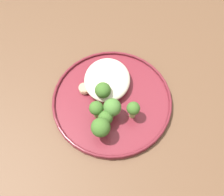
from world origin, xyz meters
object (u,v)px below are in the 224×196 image
Objects in this scene: dinner_plate at (112,100)px; broccoli_floret_right_tilted at (101,128)px; seared_scallop_rear_pale at (110,64)px; broccoli_floret_tall_stalk at (96,109)px; broccoli_floret_small_sprig at (103,91)px; broccoli_floret_rear_charred at (112,108)px; broccoli_floret_near_rim at (105,118)px; broccoli_floret_center_pile at (133,109)px; seared_scallop_tilted_round at (99,78)px; seared_scallop_front_small at (120,70)px; seared_scallop_tiny_bay at (107,83)px; seared_scallop_right_edge at (85,87)px.

dinner_plate is 4.57× the size of broccoli_floret_right_tilted.
broccoli_floret_tall_stalk reaches higher than seared_scallop_rear_pale.
broccoli_floret_small_sprig is 0.09m from broccoli_floret_right_tilted.
broccoli_floret_rear_charred is at bearing -84.65° from broccoli_floret_tall_stalk.
broccoli_floret_near_rim is at bearing 147.68° from broccoli_floret_rear_charred.
broccoli_floret_right_tilted is at bearing -179.50° from broccoli_floret_small_sprig.
broccoli_floret_center_pile is (0.05, -0.07, -0.01)m from broccoli_floret_right_tilted.
broccoli_floret_rear_charred reaches higher than dinner_plate.
broccoli_floret_right_tilted reaches higher than broccoli_floret_tall_stalk.
broccoli_floret_near_rim is (-0.11, -0.02, 0.02)m from seared_scallop_tilted_round.
broccoli_floret_small_sprig is at bearing 8.18° from broccoli_floret_near_rim.
seared_scallop_front_small is 0.59× the size of broccoli_floret_near_rim.
dinner_plate is 0.10m from broccoli_floret_right_tilted.
broccoli_floret_right_tilted reaches higher than dinner_plate.
seared_scallop_tilted_round is 0.10m from broccoli_floret_tall_stalk.
seared_scallop_tiny_bay is 0.11m from broccoli_floret_near_rim.
seared_scallop_rear_pale is at bearing -10.36° from broccoli_floret_tall_stalk.
seared_scallop_rear_pale is 0.43× the size of broccoli_floret_center_pile.
seared_scallop_front_small is 0.09m from broccoli_floret_small_sprig.
seared_scallop_front_small is at bearing -127.38° from seared_scallop_rear_pale.
broccoli_floret_rear_charred is 0.05m from broccoli_floret_center_pile.
broccoli_floret_center_pile is at bearing -138.30° from seared_scallop_tilted_round.
seared_scallop_front_small is 0.51× the size of broccoli_floret_tall_stalk.
broccoli_floret_center_pile is at bearing -70.21° from broccoli_floret_near_rim.
seared_scallop_right_edge is at bearing 32.21° from broccoli_floret_near_rim.
seared_scallop_tilted_round reaches higher than seared_scallop_rear_pale.
seared_scallop_rear_pale reaches higher than dinner_plate.
broccoli_floret_right_tilted reaches higher than broccoli_floret_center_pile.
dinner_plate is 0.07m from broccoli_floret_center_pile.
seared_scallop_rear_pale is (0.10, 0.01, 0.01)m from dinner_plate.
broccoli_floret_near_rim is 0.89× the size of broccoli_floret_center_pile.
seared_scallop_tiny_bay reaches higher than dinner_plate.
dinner_plate is 12.32× the size of seared_scallop_rear_pale.
seared_scallop_front_small is 0.18m from broccoli_floret_right_tilted.
dinner_plate is 5.31× the size of broccoli_floret_center_pile.
broccoli_floret_rear_charred is at bearing -151.59° from broccoli_floret_small_sprig.
seared_scallop_tiny_bay is (0.04, 0.01, 0.01)m from dinner_plate.
seared_scallop_right_edge is 0.45× the size of broccoli_floret_rear_charred.
seared_scallop_front_small is 0.45× the size of broccoli_floret_right_tilted.
broccoli_floret_rear_charred is 0.04m from broccoli_floret_tall_stalk.
seared_scallop_rear_pale is 0.10m from broccoli_floret_small_sprig.
seared_scallop_rear_pale is at bearing 22.45° from broccoli_floret_center_pile.
seared_scallop_tiny_bay is 0.52× the size of broccoli_floret_rear_charred.
seared_scallop_front_small reaches higher than dinner_plate.
seared_scallop_tiny_bay is at bearing 18.15° from dinner_plate.
broccoli_floret_rear_charred is 1.11× the size of broccoli_floret_center_pile.
broccoli_floret_near_rim is at bearing 168.84° from seared_scallop_front_small.
broccoli_floret_center_pile is (-0.12, -0.03, 0.02)m from seared_scallop_front_small.
broccoli_floret_small_sprig reaches higher than seared_scallop_tiny_bay.
broccoli_floret_right_tilted is at bearing 155.58° from broccoli_floret_rear_charred.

